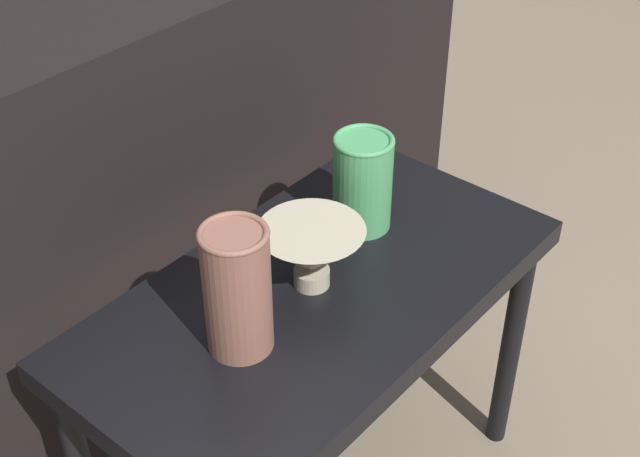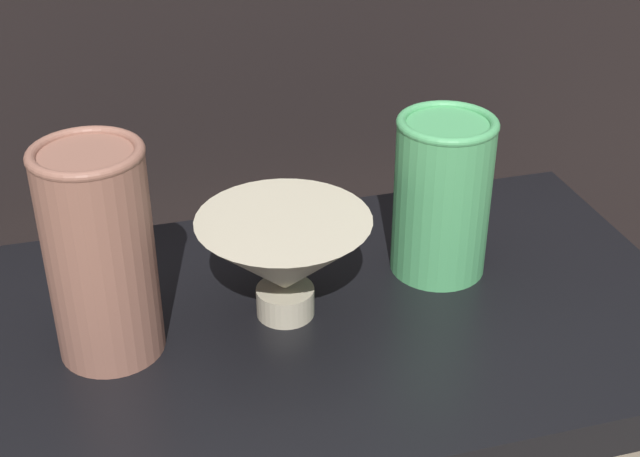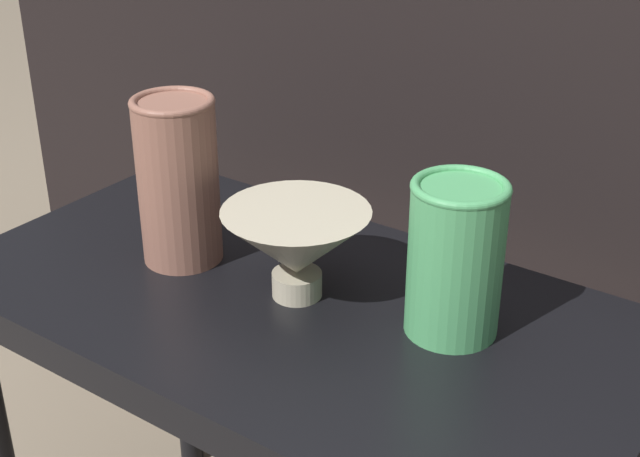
{
  "view_description": "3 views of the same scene",
  "coord_description": "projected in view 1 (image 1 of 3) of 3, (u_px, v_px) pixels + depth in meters",
  "views": [
    {
      "loc": [
        -0.75,
        -0.64,
        1.35
      ],
      "look_at": [
        0.03,
        0.02,
        0.59
      ],
      "focal_mm": 50.0,
      "sensor_mm": 36.0,
      "label": 1
    },
    {
      "loc": [
        -0.15,
        -0.64,
        0.99
      ],
      "look_at": [
        0.04,
        0.03,
        0.58
      ],
      "focal_mm": 50.0,
      "sensor_mm": 36.0,
      "label": 2
    },
    {
      "loc": [
        0.49,
        -0.64,
        1.0
      ],
      "look_at": [
        0.02,
        0.02,
        0.59
      ],
      "focal_mm": 50.0,
      "sensor_mm": 36.0,
      "label": 3
    }
  ],
  "objects": [
    {
      "name": "couch_backdrop",
      "position": [
        92.0,
        203.0,
        1.63
      ],
      "size": [
        1.58,
        0.5,
        0.82
      ],
      "color": "black",
      "rests_on": "ground_plane"
    },
    {
      "name": "bowl",
      "position": [
        313.0,
        250.0,
        1.27
      ],
      "size": [
        0.15,
        0.15,
        0.1
      ],
      "color": "#B2A88E",
      "rests_on": "table"
    },
    {
      "name": "table",
      "position": [
        316.0,
        318.0,
        1.33
      ],
      "size": [
        0.75,
        0.4,
        0.51
      ],
      "color": "black",
      "rests_on": "ground_plane"
    },
    {
      "name": "vase_colorful_right",
      "position": [
        363.0,
        181.0,
        1.37
      ],
      "size": [
        0.09,
        0.09,
        0.16
      ],
      "color": "#47995B",
      "rests_on": "table"
    },
    {
      "name": "vase_textured_left",
      "position": [
        236.0,
        288.0,
        1.14
      ],
      "size": [
        0.09,
        0.09,
        0.19
      ],
      "color": "brown",
      "rests_on": "table"
    }
  ]
}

